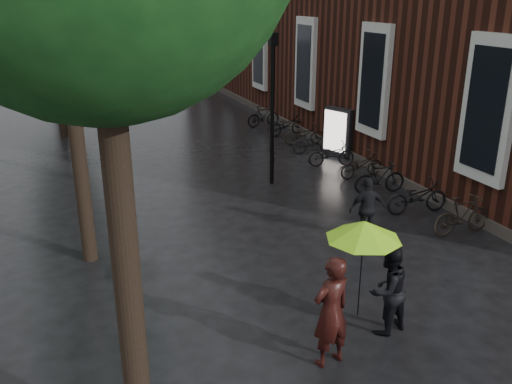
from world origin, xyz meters
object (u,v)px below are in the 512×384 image
pedestrian_walking (367,209)px  person_burgundy (331,311)px  ad_lightbox (338,132)px  person_black (387,290)px  lamp_post (273,95)px  parked_bicycles (339,154)px

pedestrian_walking → person_burgundy: bearing=59.5°
pedestrian_walking → ad_lightbox: ad_lightbox is taller
person_burgundy → person_black: bearing=-173.8°
person_black → lamp_post: lamp_post is taller
person_burgundy → pedestrian_walking: (3.14, 3.89, -0.17)m
pedestrian_walking → ad_lightbox: 7.16m
lamp_post → ad_lightbox: bearing=29.2°
person_black → ad_lightbox: bearing=-128.3°
person_burgundy → lamp_post: size_ratio=0.41×
person_black → parked_bicycles: (4.07, 8.85, -0.38)m
parked_bicycles → ad_lightbox: bearing=62.5°
lamp_post → parked_bicycles: bearing=14.8°
person_black → pedestrian_walking: person_black is taller
person_burgundy → lamp_post: lamp_post is taller
person_black → ad_lightbox: (4.68, 10.02, 0.07)m
person_burgundy → ad_lightbox: person_burgundy is taller
parked_bicycles → lamp_post: lamp_post is taller
person_black → pedestrian_walking: bearing=-130.6°
ad_lightbox → lamp_post: size_ratio=0.39×
parked_bicycles → lamp_post: (-2.82, -0.75, 2.35)m
pedestrian_walking → ad_lightbox: size_ratio=0.87×
pedestrian_walking → lamp_post: bearing=-74.9°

